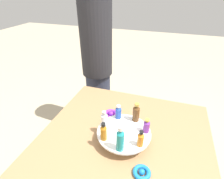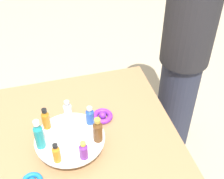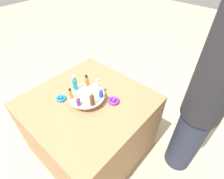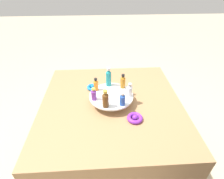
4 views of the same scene
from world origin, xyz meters
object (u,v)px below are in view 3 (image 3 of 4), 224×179
Objects in this scene: person_figure at (206,101)px; bottle_blue at (101,93)px; bottle_clear at (98,84)px; display_stand at (87,97)px; bottle_teal at (75,83)px; bottle_orange at (71,94)px; ribbon_bow_blue at (61,98)px; bottle_purple at (78,101)px; bottle_amber at (87,81)px; bottle_brown at (92,99)px; ribbon_bow_purple at (114,101)px.

bottle_blue is at bearing 0.06° from person_figure.
bottle_blue is 0.94× the size of bottle_clear.
display_stand is 0.15m from bottle_teal.
display_stand is at bearing 147.27° from bottle_orange.
bottle_purple is at bearing 95.62° from ribbon_bow_blue.
bottle_brown is (0.13, 0.20, 0.01)m from bottle_amber.
ribbon_bow_blue is 0.05× the size of person_figure.
bottle_purple is at bearing 57.27° from bottle_teal.
display_stand is at bearing -0.00° from person_figure.
bottle_clear is 1.12× the size of bottle_purple.
bottle_amber is 1.14× the size of bottle_orange.
bottle_teal is 1.03m from person_figure.
ribbon_bow_blue is at bearing -52.38° from display_stand.
person_figure is (-0.35, 0.60, 0.14)m from ribbon_bow_purple.
ribbon_bow_purple is (-0.28, 0.36, 0.00)m from ribbon_bow_blue.
bottle_orange is 0.19m from bottle_brown.
ribbon_bow_blue is (0.20, -0.29, -0.10)m from bottle_blue.
bottle_amber is at bearing -174.16° from bottle_orange.
bottle_orange is 1.03m from person_figure.
bottle_clear is at bearing 172.98° from display_stand.
ribbon_bow_purple is at bearing 95.55° from bottle_clear.
bottle_orange reaches higher than ribbon_bow_blue.
ribbon_bow_purple is at bearing 116.54° from bottle_teal.
person_figure reaches higher than bottle_orange.
bottle_blue reaches higher than display_stand.
display_stand is 0.17× the size of person_figure.
bottle_clear is at bearing 160.13° from bottle_orange.
bottle_clear is at bearing -122.73° from bottle_blue.
bottle_amber is at bearing -97.02° from bottle_blue.
bottle_clear is at bearing 134.41° from bottle_teal.
bottle_brown is at bearing 70.13° from display_stand.
bottle_teal is 1.71× the size of ribbon_bow_blue.
bottle_purple is at bearing -45.59° from bottle_brown.
bottle_clear is at bearing -148.45° from bottle_brown.
bottle_teal reaches higher than bottle_orange.
bottle_teal is (0.10, -0.04, 0.02)m from bottle_amber.
ribbon_bow_blue is at bearing -52.38° from ribbon_bow_purple.
bottle_brown is at bearing 31.55° from bottle_clear.
display_stand is 0.23m from ribbon_bow_purple.
person_figure is at bearing 124.91° from bottle_orange.
bottle_clear is 0.67× the size of bottle_teal.
bottle_purple is at bearing 7.26° from person_figure.
bottle_orange is 0.97× the size of ribbon_bow_purple.
ribbon_bow_purple is at bearing 134.76° from bottle_blue.
bottle_purple is (0.10, 0.16, -0.03)m from bottle_teal.
person_figure reaches higher than bottle_amber.
bottle_brown reaches higher than bottle_purple.
bottle_brown is (-0.08, 0.08, 0.02)m from bottle_purple.
person_figure is (-0.60, 0.74, 0.04)m from bottle_purple.
bottle_brown is 1.25× the size of ribbon_bow_purple.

